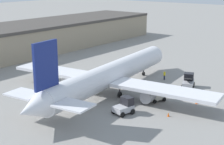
{
  "coord_description": "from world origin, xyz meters",
  "views": [
    {
      "loc": [
        -42.68,
        -33.39,
        18.33
      ],
      "look_at": [
        0.0,
        0.0,
        3.38
      ],
      "focal_mm": 55.0,
      "sensor_mm": 36.0,
      "label": 1
    }
  ],
  "objects_px": {
    "airplane": "(109,75)",
    "safety_cone_far": "(168,115)",
    "belt_loader_truck": "(188,81)",
    "safety_cone_near": "(197,102)",
    "pushback_tug": "(158,94)",
    "ground_crew_worker": "(164,75)",
    "baggage_tug": "(124,106)"
  },
  "relations": [
    {
      "from": "airplane",
      "to": "ground_crew_worker",
      "type": "bearing_deg",
      "value": -20.64
    },
    {
      "from": "safety_cone_far",
      "to": "ground_crew_worker",
      "type": "bearing_deg",
      "value": 31.46
    },
    {
      "from": "pushback_tug",
      "to": "safety_cone_far",
      "type": "distance_m",
      "value": 6.38
    },
    {
      "from": "pushback_tug",
      "to": "ground_crew_worker",
      "type": "bearing_deg",
      "value": 44.53
    },
    {
      "from": "baggage_tug",
      "to": "safety_cone_near",
      "type": "xyz_separation_m",
      "value": [
        9.84,
        -6.33,
        -0.8
      ]
    },
    {
      "from": "ground_crew_worker",
      "to": "baggage_tug",
      "type": "relative_size",
      "value": 0.56
    },
    {
      "from": "baggage_tug",
      "to": "safety_cone_far",
      "type": "xyz_separation_m",
      "value": [
        2.85,
        -5.39,
        -0.8
      ]
    },
    {
      "from": "belt_loader_truck",
      "to": "pushback_tug",
      "type": "xyz_separation_m",
      "value": [
        -8.96,
        0.81,
        -0.12
      ]
    },
    {
      "from": "airplane",
      "to": "baggage_tug",
      "type": "bearing_deg",
      "value": -134.02
    },
    {
      "from": "belt_loader_truck",
      "to": "ground_crew_worker",
      "type": "bearing_deg",
      "value": 52.67
    },
    {
      "from": "belt_loader_truck",
      "to": "pushback_tug",
      "type": "distance_m",
      "value": 9.0
    },
    {
      "from": "safety_cone_far",
      "to": "belt_loader_truck",
      "type": "bearing_deg",
      "value": 15.06
    },
    {
      "from": "ground_crew_worker",
      "to": "safety_cone_far",
      "type": "bearing_deg",
      "value": -53.19
    },
    {
      "from": "safety_cone_far",
      "to": "safety_cone_near",
      "type": "bearing_deg",
      "value": -7.68
    },
    {
      "from": "airplane",
      "to": "safety_cone_near",
      "type": "height_order",
      "value": "airplane"
    },
    {
      "from": "belt_loader_truck",
      "to": "safety_cone_near",
      "type": "distance_m",
      "value": 7.99
    },
    {
      "from": "airplane",
      "to": "safety_cone_far",
      "type": "bearing_deg",
      "value": -108.14
    },
    {
      "from": "ground_crew_worker",
      "to": "safety_cone_near",
      "type": "bearing_deg",
      "value": -33.35
    },
    {
      "from": "pushback_tug",
      "to": "safety_cone_near",
      "type": "distance_m",
      "value": 5.96
    },
    {
      "from": "ground_crew_worker",
      "to": "safety_cone_far",
      "type": "relative_size",
      "value": 3.08
    },
    {
      "from": "baggage_tug",
      "to": "airplane",
      "type": "bearing_deg",
      "value": 65.19
    },
    {
      "from": "airplane",
      "to": "pushback_tug",
      "type": "xyz_separation_m",
      "value": [
        2.04,
        -7.98,
        -2.1
      ]
    },
    {
      "from": "airplane",
      "to": "safety_cone_far",
      "type": "distance_m",
      "value": 12.98
    },
    {
      "from": "ground_crew_worker",
      "to": "belt_loader_truck",
      "type": "distance_m",
      "value": 5.92
    },
    {
      "from": "pushback_tug",
      "to": "belt_loader_truck",
      "type": "bearing_deg",
      "value": 14.91
    },
    {
      "from": "safety_cone_near",
      "to": "airplane",
      "type": "bearing_deg",
      "value": 108.62
    },
    {
      "from": "pushback_tug",
      "to": "safety_cone_near",
      "type": "height_order",
      "value": "pushback_tug"
    },
    {
      "from": "pushback_tug",
      "to": "airplane",
      "type": "bearing_deg",
      "value": 124.36
    },
    {
      "from": "airplane",
      "to": "baggage_tug",
      "type": "height_order",
      "value": "airplane"
    },
    {
      "from": "pushback_tug",
      "to": "safety_cone_far",
      "type": "relative_size",
      "value": 5.52
    },
    {
      "from": "belt_loader_truck",
      "to": "safety_cone_far",
      "type": "xyz_separation_m",
      "value": [
        -13.49,
        -3.63,
        -0.87
      ]
    },
    {
      "from": "ground_crew_worker",
      "to": "airplane",
      "type": "bearing_deg",
      "value": -98.48
    }
  ]
}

